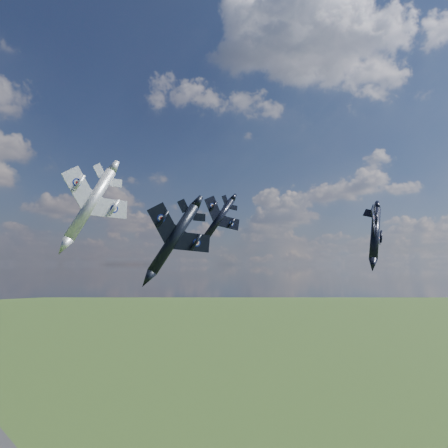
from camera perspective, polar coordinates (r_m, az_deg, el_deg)
jet_lead_navy at (r=64.27m, az=-6.57°, el=-1.89°), size 16.20×18.91×8.97m
jet_right_navy at (r=82.77m, az=19.13°, el=-1.16°), size 15.99×18.30×8.44m
jet_high_navy at (r=94.99m, az=-0.72°, el=0.62°), size 12.97×16.74×9.07m
jet_left_silver at (r=63.46m, az=-17.04°, el=2.51°), size 11.94×16.17×8.53m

